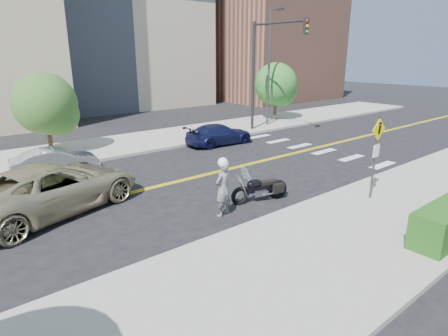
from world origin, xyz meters
name	(u,v)px	position (x,y,z in m)	size (l,w,h in m)	color
ground_plane	(177,182)	(0.00, 0.00, 0.00)	(120.00, 120.00, 0.00)	black
sidewalk_near	(327,249)	(0.00, -7.50, 0.07)	(60.00, 5.00, 0.15)	#9E9B91
sidewalk_far	(105,147)	(0.00, 7.50, 0.07)	(60.00, 5.00, 0.15)	#9E9B91
building_mid	(100,3)	(8.00, 26.00, 10.00)	(18.00, 14.00, 20.00)	#A39984
building_right	(270,47)	(26.00, 20.00, 6.00)	(14.00, 12.00, 12.00)	#8C5947
lamp_post	(269,69)	(12.00, 6.50, 4.15)	(0.16, 0.16, 8.00)	#4C4C51
traffic_light	(263,62)	(10.00, 5.08, 4.67)	(0.28, 4.50, 7.00)	black
pedestrian_sign	(376,149)	(4.20, -6.31, 1.96)	(0.78, 0.08, 3.00)	#4C4C51
motorcyclist	(223,187)	(-0.66, -3.86, 0.99)	(0.77, 0.61, 1.98)	silver
motorcycle	(260,183)	(1.20, -3.71, 0.68)	(2.22, 0.68, 1.35)	black
suv	(53,188)	(-4.84, 0.03, 0.83)	(2.75, 5.96, 1.66)	tan
parked_car_silver	(55,162)	(-3.60, 4.20, 0.59)	(1.26, 3.61, 1.19)	#A4A5AB
parked_car_blue	(219,134)	(5.65, 4.20, 0.61)	(1.70, 4.18, 1.21)	#181C4A
tree_far_a	(45,104)	(-2.81, 7.75, 2.71)	(3.14, 3.14, 4.28)	#382619
tree_far_b	(276,84)	(14.11, 7.73, 2.90)	(3.29, 3.29, 4.55)	#382619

